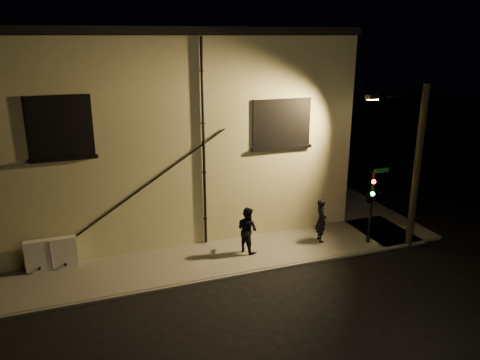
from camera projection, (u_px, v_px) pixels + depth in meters
name	position (u px, v px, depth m)	size (l,w,h in m)	color
ground	(273.00, 269.00, 17.70)	(90.00, 90.00, 0.00)	black
sidewalk	(259.00, 222.00, 22.02)	(21.00, 16.00, 0.12)	#65655B
building	(147.00, 120.00, 23.47)	(16.20, 12.23, 8.80)	#C5C38D
utility_cabinet	(51.00, 254.00, 17.34)	(1.82, 0.31, 1.20)	silver
pedestrian_a	(321.00, 220.00, 19.62)	(0.68, 0.45, 1.86)	black
pedestrian_b	(247.00, 230.00, 18.65)	(0.91, 0.71, 1.88)	black
traffic_signal	(370.00, 195.00, 18.94)	(1.23, 1.88, 3.21)	black
streetlamp_pole	(414.00, 163.00, 18.70)	(2.02, 1.38, 6.73)	black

